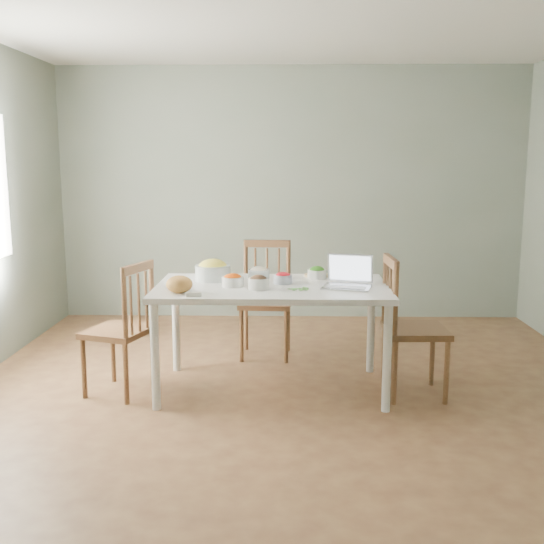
{
  "coord_description": "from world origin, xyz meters",
  "views": [
    {
      "loc": [
        -0.06,
        -4.45,
        1.72
      ],
      "look_at": [
        -0.16,
        0.2,
        0.9
      ],
      "focal_mm": 42.32,
      "sensor_mm": 36.0,
      "label": 1
    }
  ],
  "objects_px": {
    "bread_boule": "(179,284)",
    "laptop": "(347,272)",
    "chair_far": "(265,300)",
    "chair_right": "(416,327)",
    "chair_left": "(118,328)",
    "dining_table": "(272,338)",
    "bowl_squash": "(213,270)"
  },
  "relations": [
    {
      "from": "dining_table",
      "to": "chair_right",
      "type": "distance_m",
      "value": 1.06
    },
    {
      "from": "chair_far",
      "to": "chair_right",
      "type": "xyz_separation_m",
      "value": [
        1.13,
        -0.92,
        0.01
      ]
    },
    {
      "from": "dining_table",
      "to": "bowl_squash",
      "type": "relative_size",
      "value": 6.29
    },
    {
      "from": "bread_boule",
      "to": "laptop",
      "type": "height_order",
      "value": "laptop"
    },
    {
      "from": "dining_table",
      "to": "laptop",
      "type": "height_order",
      "value": "laptop"
    },
    {
      "from": "chair_left",
      "to": "chair_right",
      "type": "relative_size",
      "value": 0.96
    },
    {
      "from": "bread_boule",
      "to": "chair_left",
      "type": "bearing_deg",
      "value": 159.57
    },
    {
      "from": "bread_boule",
      "to": "chair_far",
      "type": "bearing_deg",
      "value": 63.07
    },
    {
      "from": "chair_right",
      "to": "laptop",
      "type": "xyz_separation_m",
      "value": [
        -0.51,
        -0.01,
        0.4
      ]
    },
    {
      "from": "dining_table",
      "to": "chair_right",
      "type": "height_order",
      "value": "chair_right"
    },
    {
      "from": "chair_left",
      "to": "chair_right",
      "type": "xyz_separation_m",
      "value": [
        2.19,
        0.01,
        0.02
      ]
    },
    {
      "from": "dining_table",
      "to": "chair_far",
      "type": "distance_m",
      "value": 0.84
    },
    {
      "from": "dining_table",
      "to": "laptop",
      "type": "relative_size",
      "value": 5.06
    },
    {
      "from": "bread_boule",
      "to": "bowl_squash",
      "type": "height_order",
      "value": "bowl_squash"
    },
    {
      "from": "chair_left",
      "to": "chair_right",
      "type": "bearing_deg",
      "value": 108.51
    },
    {
      "from": "chair_far",
      "to": "laptop",
      "type": "relative_size",
      "value": 2.99
    },
    {
      "from": "chair_left",
      "to": "bread_boule",
      "type": "xyz_separation_m",
      "value": [
        0.5,
        -0.19,
        0.37
      ]
    },
    {
      "from": "dining_table",
      "to": "chair_left",
      "type": "xyz_separation_m",
      "value": [
        -1.14,
        -0.1,
        0.09
      ]
    },
    {
      "from": "dining_table",
      "to": "bowl_squash",
      "type": "distance_m",
      "value": 0.69
    },
    {
      "from": "dining_table",
      "to": "bowl_squash",
      "type": "height_order",
      "value": "bowl_squash"
    },
    {
      "from": "chair_far",
      "to": "chair_left",
      "type": "distance_m",
      "value": 1.41
    },
    {
      "from": "laptop",
      "to": "chair_left",
      "type": "bearing_deg",
      "value": -165.17
    },
    {
      "from": "chair_right",
      "to": "chair_far",
      "type": "bearing_deg",
      "value": 48.95
    },
    {
      "from": "dining_table",
      "to": "chair_far",
      "type": "xyz_separation_m",
      "value": [
        -0.08,
        0.83,
        0.1
      ]
    },
    {
      "from": "chair_far",
      "to": "bread_boule",
      "type": "height_order",
      "value": "chair_far"
    },
    {
      "from": "chair_right",
      "to": "bowl_squash",
      "type": "height_order",
      "value": "chair_right"
    },
    {
      "from": "chair_far",
      "to": "laptop",
      "type": "distance_m",
      "value": 1.19
    },
    {
      "from": "dining_table",
      "to": "bread_boule",
      "type": "xyz_separation_m",
      "value": [
        -0.64,
        -0.28,
        0.46
      ]
    },
    {
      "from": "laptop",
      "to": "bread_boule",
      "type": "bearing_deg",
      "value": -156.29
    },
    {
      "from": "chair_right",
      "to": "bread_boule",
      "type": "distance_m",
      "value": 1.74
    },
    {
      "from": "chair_far",
      "to": "bread_boule",
      "type": "xyz_separation_m",
      "value": [
        -0.56,
        -1.11,
        0.36
      ]
    },
    {
      "from": "bread_boule",
      "to": "bowl_squash",
      "type": "xyz_separation_m",
      "value": [
        0.18,
        0.48,
        0.02
      ]
    }
  ]
}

